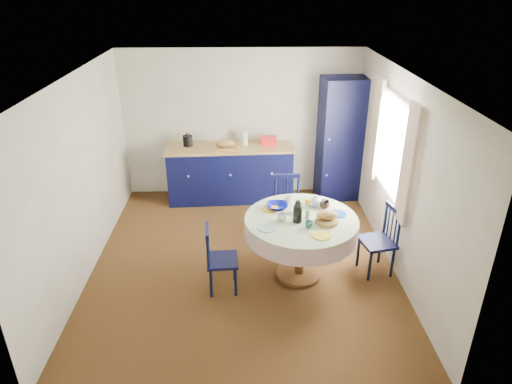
# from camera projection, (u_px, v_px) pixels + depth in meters

# --- Properties ---
(floor) EXTENTS (4.50, 4.50, 0.00)m
(floor) POSITION_uv_depth(u_px,v_px,m) (243.00, 261.00, 6.24)
(floor) COLOR black
(floor) RESTS_ON ground
(ceiling) EXTENTS (4.50, 4.50, 0.00)m
(ceiling) POSITION_uv_depth(u_px,v_px,m) (241.00, 77.00, 5.16)
(ceiling) COLOR white
(ceiling) RESTS_ON wall_back
(wall_back) EXTENTS (4.00, 0.02, 2.50)m
(wall_back) POSITION_uv_depth(u_px,v_px,m) (242.00, 124.00, 7.73)
(wall_back) COLOR silver
(wall_back) RESTS_ON floor
(wall_left) EXTENTS (0.02, 4.50, 2.50)m
(wall_left) POSITION_uv_depth(u_px,v_px,m) (81.00, 179.00, 5.65)
(wall_left) COLOR silver
(wall_left) RESTS_ON floor
(wall_right) EXTENTS (0.02, 4.50, 2.50)m
(wall_right) POSITION_uv_depth(u_px,v_px,m) (400.00, 176.00, 5.75)
(wall_right) COLOR silver
(wall_right) RESTS_ON floor
(window) EXTENTS (0.10, 1.74, 1.45)m
(window) POSITION_uv_depth(u_px,v_px,m) (392.00, 147.00, 5.90)
(window) COLOR white
(window) RESTS_ON wall_right
(kitchen_counter) EXTENTS (2.17, 0.77, 1.19)m
(kitchen_counter) POSITION_uv_depth(u_px,v_px,m) (230.00, 172.00, 7.79)
(kitchen_counter) COLOR black
(kitchen_counter) RESTS_ON floor
(pantry_cabinet) EXTENTS (0.77, 0.59, 2.08)m
(pantry_cabinet) POSITION_uv_depth(u_px,v_px,m) (341.00, 140.00, 7.64)
(pantry_cabinet) COLOR black
(pantry_cabinet) RESTS_ON floor
(dining_table) EXTENTS (1.40, 1.40, 1.13)m
(dining_table) POSITION_uv_depth(u_px,v_px,m) (301.00, 227.00, 5.64)
(dining_table) COLOR brown
(dining_table) RESTS_ON floor
(chair_left) EXTENTS (0.39, 0.41, 0.87)m
(chair_left) POSITION_uv_depth(u_px,v_px,m) (219.00, 259.00, 5.51)
(chair_left) COLOR black
(chair_left) RESTS_ON floor
(chair_far) EXTENTS (0.42, 0.40, 0.93)m
(chair_far) POSITION_uv_depth(u_px,v_px,m) (287.00, 206.00, 6.68)
(chair_far) COLOR black
(chair_far) RESTS_ON floor
(chair_right) EXTENTS (0.48, 0.49, 0.93)m
(chair_right) POSITION_uv_depth(u_px,v_px,m) (380.00, 240.00, 5.84)
(chair_right) COLOR black
(chair_right) RESTS_ON floor
(mug_a) EXTENTS (0.12, 0.12, 0.09)m
(mug_a) POSITION_uv_depth(u_px,v_px,m) (282.00, 217.00, 5.52)
(mug_a) COLOR silver
(mug_a) RESTS_ON dining_table
(mug_b) EXTENTS (0.10, 0.10, 0.09)m
(mug_b) POSITION_uv_depth(u_px,v_px,m) (309.00, 225.00, 5.35)
(mug_b) COLOR #2C655F
(mug_b) RESTS_ON dining_table
(mug_c) EXTENTS (0.13, 0.13, 0.10)m
(mug_c) POSITION_uv_depth(u_px,v_px,m) (325.00, 205.00, 5.80)
(mug_c) COLOR black
(mug_c) RESTS_ON dining_table
(mug_d) EXTENTS (0.11, 0.11, 0.10)m
(mug_d) POSITION_uv_depth(u_px,v_px,m) (288.00, 200.00, 5.92)
(mug_d) COLOR silver
(mug_d) RESTS_ON dining_table
(cobalt_bowl) EXTENTS (0.26, 0.26, 0.07)m
(cobalt_bowl) POSITION_uv_depth(u_px,v_px,m) (277.00, 206.00, 5.80)
(cobalt_bowl) COLOR #050A7E
(cobalt_bowl) RESTS_ON dining_table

